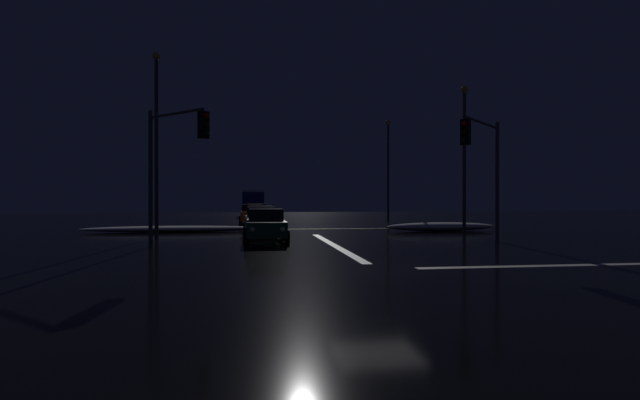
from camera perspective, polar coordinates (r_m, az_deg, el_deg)
ground at (r=14.70m, az=6.54°, el=-8.13°), size 120.00×120.00×0.10m
stop_line_north at (r=21.98m, az=1.61°, el=-5.22°), size 0.35×12.78×0.01m
centre_line_ns at (r=33.44m, az=-1.71°, el=-3.35°), size 22.00×0.15×0.01m
crosswalk_bar_east at (r=18.14m, az=30.63°, el=-6.40°), size 12.78×0.40×0.01m
snow_bank_left_curb at (r=31.79m, az=-16.41°, el=-3.22°), size 11.28×1.50×0.38m
snow_bank_right_curb at (r=32.32m, az=13.75°, el=-3.01°), size 7.11×1.50×0.55m
sedan_green at (r=23.79m, az=-6.26°, el=-2.88°), size 2.02×4.33×1.57m
sedan_gray at (r=28.98m, az=-6.80°, el=-2.32°), size 2.02×4.33×1.57m
sedan_red at (r=34.28m, az=-6.89°, el=-1.93°), size 2.02×4.33×1.57m
sedan_orange at (r=40.55m, az=-7.83°, el=-1.60°), size 2.02×4.33×1.57m
sedan_blue at (r=45.93m, az=-7.27°, el=-1.39°), size 2.02×4.33×1.57m
sedan_silver at (r=52.36m, az=-7.80°, el=-1.20°), size 2.02×4.33×1.57m
box_truck at (r=59.09m, az=-7.71°, el=-0.16°), size 2.68×8.28×3.08m
traffic_signal_nw at (r=21.23m, az=-16.62°, el=5.40°), size 2.77×2.77×5.83m
traffic_signal_ne at (r=23.16m, az=18.39°, el=4.81°), size 3.21×3.21×5.69m
streetlamp_left_near at (r=27.86m, az=-18.32°, el=7.52°), size 0.44×0.44×9.86m
streetlamp_right_near at (r=29.95m, az=16.28°, el=5.74°), size 0.44×0.44×8.58m
streetlamp_right_far at (r=45.00m, az=7.86°, el=4.24°), size 0.44×0.44×9.11m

